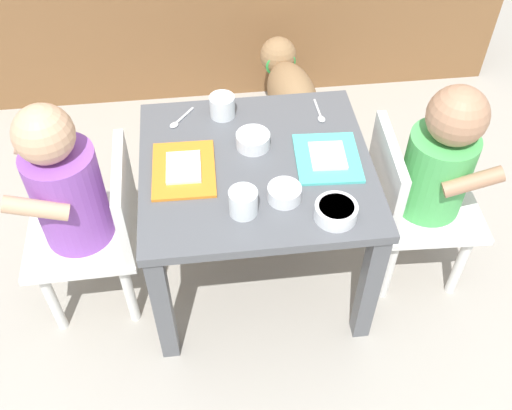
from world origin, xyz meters
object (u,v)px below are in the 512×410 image
object	(u,v)px
seated_child_right	(434,169)
water_cup_left	(243,203)
food_tray_right	(327,157)
spoon_by_left_tray	(319,113)
seated_child_left	(73,194)
spoon_by_right_tray	(180,120)
cereal_bowl_right_side	(336,211)
veggie_bowl_near	(252,140)
food_tray_left	(184,169)
water_cup_right	(222,107)
cereal_bowl_left_side	(284,193)
dining_table	(256,185)
dog	(289,89)

from	to	relation	value
seated_child_right	water_cup_left	world-z (taller)	seated_child_right
food_tray_right	spoon_by_left_tray	bearing A→B (deg)	85.32
seated_child_left	water_cup_left	distance (m)	0.42
food_tray_right	spoon_by_right_tray	size ratio (longest dim) A/B	2.22
cereal_bowl_right_side	veggie_bowl_near	size ratio (longest dim) A/B	1.13
water_cup_left	spoon_by_left_tray	xyz separation A→B (m)	(0.24, 0.33, -0.03)
food_tray_left	water_cup_right	distance (m)	0.24
food_tray_left	water_cup_left	bearing A→B (deg)	-49.23
food_tray_right	spoon_by_right_tray	distance (m)	0.41
water_cup_right	cereal_bowl_left_side	size ratio (longest dim) A/B	0.86
spoon_by_left_tray	food_tray_left	bearing A→B (deg)	-154.20
water_cup_left	cereal_bowl_right_side	world-z (taller)	water_cup_left
food_tray_right	water_cup_right	distance (m)	0.32
seated_child_left	veggie_bowl_near	distance (m)	0.46
food_tray_right	spoon_by_right_tray	bearing A→B (deg)	151.56
food_tray_right	veggie_bowl_near	world-z (taller)	veggie_bowl_near
food_tray_left	cereal_bowl_left_side	distance (m)	0.26
dining_table	food_tray_left	world-z (taller)	food_tray_left
food_tray_left	dog	bearing A→B (deg)	58.86
dining_table	seated_child_right	xyz separation A→B (m)	(0.45, -0.04, 0.04)
veggie_bowl_near	spoon_by_left_tray	bearing A→B (deg)	29.06
cereal_bowl_right_side	dining_table	bearing A→B (deg)	128.39
seated_child_right	cereal_bowl_right_side	size ratio (longest dim) A/B	6.59
seated_child_right	food_tray_left	size ratio (longest dim) A/B	3.17
water_cup_right	dog	bearing A→B (deg)	57.48
food_tray_left	spoon_by_left_tray	distance (m)	0.41
dining_table	cereal_bowl_right_side	world-z (taller)	cereal_bowl_right_side
spoon_by_right_tray	food_tray_right	bearing A→B (deg)	-28.44
seated_child_right	food_tray_right	xyz separation A→B (m)	(-0.27, 0.03, 0.04)
dog	water_cup_right	distance (m)	0.53
water_cup_right	veggie_bowl_near	world-z (taller)	water_cup_right
dog	veggie_bowl_near	distance (m)	0.62
food_tray_left	food_tray_right	size ratio (longest dim) A/B	1.06
water_cup_left	food_tray_right	bearing A→B (deg)	33.90
seated_child_right	cereal_bowl_left_side	distance (m)	0.41
spoon_by_right_tray	seated_child_right	bearing A→B (deg)	-19.82
dining_table	spoon_by_left_tray	size ratio (longest dim) A/B	5.80
spoon_by_left_tray	seated_child_left	bearing A→B (deg)	-162.31
food_tray_right	water_cup_left	distance (m)	0.27
food_tray_right	spoon_by_left_tray	xyz separation A→B (m)	(0.01, 0.18, -0.00)
food_tray_right	water_cup_left	xyz separation A→B (m)	(-0.23, -0.15, 0.02)
cereal_bowl_left_side	veggie_bowl_near	bearing A→B (deg)	105.29
food_tray_right	cereal_bowl_right_side	distance (m)	0.19
dining_table	seated_child_left	xyz separation A→B (m)	(-0.45, -0.03, 0.05)
water_cup_left	spoon_by_right_tray	size ratio (longest dim) A/B	0.77
seated_child_right	spoon_by_left_tray	xyz separation A→B (m)	(-0.26, 0.21, 0.04)
seated_child_left	food_tray_left	size ratio (longest dim) A/B	3.29
water_cup_right	spoon_by_right_tray	size ratio (longest dim) A/B	0.79
food_tray_right	cereal_bowl_right_side	world-z (taller)	cereal_bowl_right_side
seated_child_right	cereal_bowl_left_side	size ratio (longest dim) A/B	8.09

